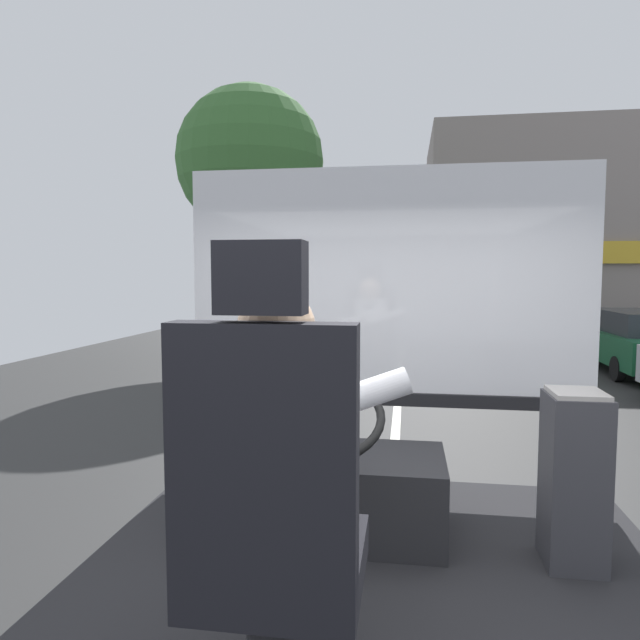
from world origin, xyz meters
The scene contains 9 objects.
ground centered at (0.00, 8.80, -0.02)m, with size 18.00×44.00×0.06m.
driver_seat centered at (-0.23, -0.45, 1.38)m, with size 0.48×0.48×1.37m.
bus_driver centered at (-0.23, -0.34, 1.55)m, with size 0.77×0.56×0.74m.
steering_console centered at (-0.23, 0.79, 1.00)m, with size 1.10×1.00×0.84m.
fare_box centered at (0.86, 0.66, 1.17)m, with size 0.25×0.27×0.78m.
windshield_panel centered at (0.00, 1.62, 1.82)m, with size 2.50×0.08×1.48m.
street_tree centered at (-3.54, 11.15, 4.67)m, with size 3.45×3.45×6.43m.
shop_building centered at (5.59, 17.34, 3.21)m, with size 9.55×5.86×6.42m.
parked_car_white centered at (4.90, 17.44, 0.66)m, with size 1.98×4.27×1.27m.
Camera 1 is at (0.12, -1.91, 2.07)m, focal length 31.68 mm.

